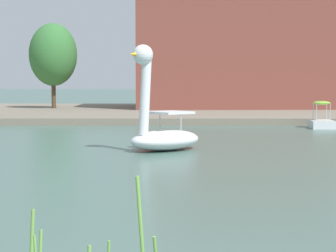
% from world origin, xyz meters
% --- Properties ---
extents(shore_bank_far, '(158.23, 25.88, 0.41)m').
position_xyz_m(shore_bank_far, '(0.00, 40.67, 0.21)').
color(shore_bank_far, slate).
rests_on(shore_bank_far, ground_plane).
extents(swan_boat, '(3.24, 3.11, 3.72)m').
position_xyz_m(swan_boat, '(-0.43, 15.51, 0.81)').
color(swan_boat, white).
rests_on(swan_boat, ground_plane).
extents(pedal_boat_lime, '(1.35, 2.17, 1.47)m').
position_xyz_m(pedal_boat_lime, '(8.00, 26.08, 0.42)').
color(pedal_boat_lime, white).
rests_on(pedal_boat_lime, ground_plane).
extents(tree_broadleaf_behind_dock, '(5.57, 5.62, 6.97)m').
position_xyz_m(tree_broadleaf_behind_dock, '(-9.93, 42.09, 4.80)').
color(tree_broadleaf_behind_dock, '#4C3823').
rests_on(tree_broadleaf_behind_dock, shore_bank_far).
extents(apartment_block, '(16.71, 12.24, 10.35)m').
position_xyz_m(apartment_block, '(4.89, 44.54, 5.59)').
color(apartment_block, brown).
rests_on(apartment_block, shore_bank_far).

